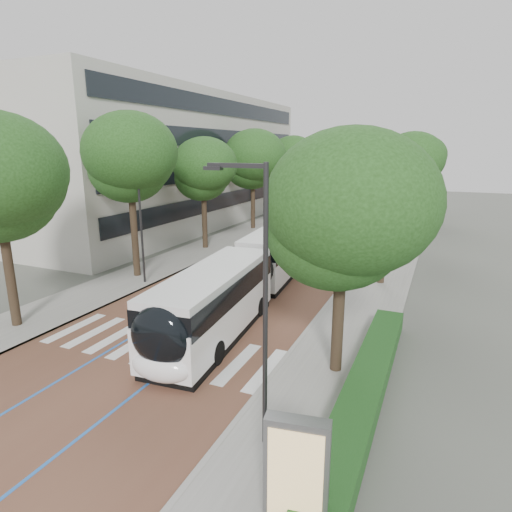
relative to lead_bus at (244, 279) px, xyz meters
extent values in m
plane|color=#51544C|center=(-1.53, -6.67, -1.63)|extent=(160.00, 160.00, 0.00)
cube|color=brown|center=(-1.53, 33.33, -1.62)|extent=(11.00, 140.00, 0.02)
cube|color=gray|center=(-9.03, 33.33, -1.57)|extent=(4.00, 140.00, 0.12)
cube|color=gray|center=(5.97, 33.33, -1.57)|extent=(4.00, 140.00, 0.12)
cube|color=gray|center=(-7.13, 33.33, -1.57)|extent=(0.20, 140.00, 0.14)
cube|color=gray|center=(4.07, 33.33, -1.57)|extent=(0.20, 140.00, 0.14)
cube|color=silver|center=(-6.33, -5.67, -1.60)|extent=(0.55, 3.60, 0.01)
cube|color=silver|center=(-5.08, -5.67, -1.60)|extent=(0.55, 3.60, 0.01)
cube|color=silver|center=(-3.83, -5.67, -1.60)|extent=(0.55, 3.60, 0.01)
cube|color=silver|center=(-2.58, -5.67, -1.60)|extent=(0.55, 3.60, 0.01)
cube|color=silver|center=(-1.33, -5.67, -1.60)|extent=(0.55, 3.60, 0.01)
cube|color=silver|center=(-0.08, -5.67, -1.60)|extent=(0.55, 3.60, 0.01)
cube|color=silver|center=(1.17, -5.67, -1.60)|extent=(0.55, 3.60, 0.01)
cube|color=silver|center=(2.42, -5.67, -1.60)|extent=(0.55, 3.60, 0.01)
cube|color=silver|center=(3.67, -5.67, -1.60)|extent=(0.55, 3.60, 0.01)
cube|color=blue|center=(-3.13, 33.33, -1.60)|extent=(0.12, 126.00, 0.01)
cube|color=blue|center=(0.07, 33.33, -1.60)|extent=(0.12, 126.00, 0.01)
cube|color=#99968D|center=(-21.03, 21.33, 5.37)|extent=(18.00, 40.00, 14.00)
cube|color=black|center=(-11.98, 21.33, 1.37)|extent=(0.12, 38.00, 1.60)
cube|color=black|center=(-11.98, 21.33, 4.57)|extent=(0.12, 38.00, 1.60)
cube|color=black|center=(-11.98, 21.33, 7.77)|extent=(0.12, 38.00, 1.60)
cube|color=black|center=(-11.98, 21.33, 10.77)|extent=(0.12, 38.00, 1.60)
cube|color=#1B4919|center=(7.57, -6.67, -1.11)|extent=(1.20, 14.00, 0.80)
cylinder|color=#28282A|center=(5.27, -9.67, 2.49)|extent=(0.14, 0.14, 8.00)
cube|color=#28282A|center=(4.47, -9.67, 6.39)|extent=(1.70, 0.12, 0.12)
cube|color=#28282A|center=(3.77, -9.67, 6.31)|extent=(0.50, 0.20, 0.10)
cylinder|color=#28282A|center=(5.27, 15.33, 2.49)|extent=(0.14, 0.14, 8.00)
cube|color=#28282A|center=(4.47, 15.33, 6.39)|extent=(1.70, 0.12, 0.12)
cube|color=#28282A|center=(3.77, 15.33, 6.31)|extent=(0.50, 0.20, 0.10)
cylinder|color=#28282A|center=(-7.63, 1.33, 2.49)|extent=(0.14, 0.14, 8.00)
cylinder|color=black|center=(-9.03, -6.67, 0.81)|extent=(0.44, 0.44, 4.88)
cylinder|color=black|center=(-9.03, 2.33, 1.06)|extent=(0.44, 0.44, 5.38)
ellipsoid|color=#1C3E14|center=(-9.03, 2.33, 5.96)|extent=(5.85, 5.85, 4.97)
cylinder|color=black|center=(-9.03, 11.33, 0.67)|extent=(0.44, 0.44, 4.60)
ellipsoid|color=#1C3E14|center=(-9.03, 11.33, 4.85)|extent=(5.28, 5.28, 4.49)
cylinder|color=black|center=(-9.03, 21.33, 0.85)|extent=(0.44, 0.44, 4.96)
ellipsoid|color=#1C3E14|center=(-9.03, 21.33, 5.36)|extent=(6.41, 6.41, 5.45)
cylinder|color=black|center=(-9.03, 33.33, 0.78)|extent=(0.44, 0.44, 4.81)
ellipsoid|color=#1C3E14|center=(-9.03, 33.33, 5.15)|extent=(5.99, 5.99, 5.09)
cylinder|color=black|center=(-9.03, 48.33, 0.55)|extent=(0.44, 0.44, 4.36)
ellipsoid|color=#1C3E14|center=(-9.03, 48.33, 4.52)|extent=(6.04, 6.04, 5.13)
cylinder|color=black|center=(6.17, -4.67, 0.51)|extent=(0.44, 0.44, 4.28)
ellipsoid|color=#1C3E14|center=(6.17, -4.67, 4.41)|extent=(6.04, 6.04, 5.14)
cylinder|color=black|center=(6.17, 7.33, 0.34)|extent=(0.44, 0.44, 3.94)
ellipsoid|color=#1C3E14|center=(6.17, 7.33, 3.92)|extent=(5.27, 5.27, 4.48)
cylinder|color=black|center=(6.17, 21.33, 0.82)|extent=(0.44, 0.44, 4.89)
ellipsoid|color=#1C3E14|center=(6.17, 21.33, 5.26)|extent=(5.53, 5.53, 4.70)
cylinder|color=black|center=(6.17, 37.33, 0.83)|extent=(0.44, 0.44, 4.91)
ellipsoid|color=#1C3E14|center=(6.17, 37.33, 5.30)|extent=(5.52, 5.52, 4.69)
cylinder|color=black|center=(-0.11, 1.29, 0.15)|extent=(2.37, 1.09, 2.30)
cube|color=white|center=(0.33, -3.82, -0.37)|extent=(3.29, 9.54, 1.82)
cube|color=black|center=(0.33, -3.82, 0.77)|extent=(3.32, 9.36, 0.97)
cube|color=silver|center=(0.33, -3.82, 1.42)|extent=(3.23, 9.35, 0.31)
cube|color=black|center=(0.33, -3.82, -1.45)|extent=(3.21, 9.16, 0.35)
cube|color=white|center=(-0.48, 5.60, -0.37)|extent=(3.16, 7.93, 1.82)
cube|color=black|center=(-0.48, 5.60, 0.77)|extent=(3.18, 7.78, 0.97)
cube|color=silver|center=(-0.48, 5.60, 1.42)|extent=(3.09, 7.77, 0.31)
cube|color=black|center=(-0.48, 5.60, -1.45)|extent=(3.08, 7.61, 0.35)
ellipsoid|color=black|center=(0.72, -8.33, 0.38)|extent=(2.44, 1.30, 2.28)
ellipsoid|color=white|center=(0.72, -8.38, -0.76)|extent=(2.43, 1.20, 1.14)
cylinder|color=black|center=(-0.60, -6.18, -1.13)|extent=(0.38, 1.02, 1.00)
cylinder|color=black|center=(1.65, -5.99, -1.13)|extent=(0.38, 1.02, 1.00)
cylinder|color=black|center=(-1.75, 7.17, -1.13)|extent=(0.38, 1.02, 1.00)
cylinder|color=black|center=(0.50, 7.36, -1.13)|extent=(0.38, 1.02, 1.00)
cylinder|color=black|center=(-1.06, -0.84, -1.13)|extent=(0.38, 1.02, 1.00)
cylinder|color=black|center=(1.19, -0.65, -1.13)|extent=(0.38, 1.02, 1.00)
cube|color=white|center=(0.29, 16.79, -0.37)|extent=(3.13, 12.11, 1.82)
cube|color=black|center=(0.29, 16.79, 0.77)|extent=(3.15, 11.88, 0.97)
cube|color=silver|center=(0.29, 16.79, 1.42)|extent=(3.06, 11.87, 0.31)
cube|color=black|center=(0.29, 16.79, -1.45)|extent=(3.05, 11.63, 0.35)
ellipsoid|color=black|center=(0.60, 10.94, 0.38)|extent=(2.40, 1.22, 2.28)
ellipsoid|color=white|center=(0.60, 10.89, -0.76)|extent=(2.40, 1.12, 1.14)
cylinder|color=black|center=(-0.65, 13.13, -1.13)|extent=(0.35, 1.01, 1.00)
cylinder|color=black|center=(1.61, 13.25, -1.13)|extent=(0.35, 1.01, 1.00)
cylinder|color=black|center=(-1.04, 20.52, -1.13)|extent=(0.35, 1.01, 1.00)
cylinder|color=black|center=(1.22, 20.64, -1.13)|extent=(0.35, 1.01, 1.00)
cube|color=white|center=(1.20, 29.87, -0.37)|extent=(2.96, 12.09, 1.82)
cube|color=black|center=(1.20, 29.87, 0.77)|extent=(2.99, 11.85, 0.97)
cube|color=silver|center=(1.20, 29.87, 1.42)|extent=(2.90, 11.85, 0.31)
cube|color=black|center=(1.20, 29.87, -1.45)|extent=(2.89, 11.61, 0.35)
ellipsoid|color=black|center=(0.98, 24.03, 0.38)|extent=(2.39, 1.19, 2.28)
ellipsoid|color=white|center=(0.97, 23.98, -0.76)|extent=(2.39, 1.09, 1.14)
cylinder|color=black|center=(-0.07, 26.32, -1.13)|extent=(0.34, 1.01, 1.00)
cylinder|color=black|center=(2.19, 26.23, -1.13)|extent=(0.34, 1.01, 1.00)
cylinder|color=black|center=(0.22, 33.71, -1.13)|extent=(0.34, 1.01, 1.00)
cylinder|color=black|center=(2.48, 33.63, -1.13)|extent=(0.34, 1.01, 1.00)
cube|color=#59595B|center=(7.06, -12.22, 0.15)|extent=(1.43, 0.59, 2.46)
cube|color=tan|center=(7.10, -12.42, 0.15)|extent=(1.17, 0.21, 2.14)
camera|label=1|loc=(9.39, -19.63, 6.85)|focal=30.00mm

